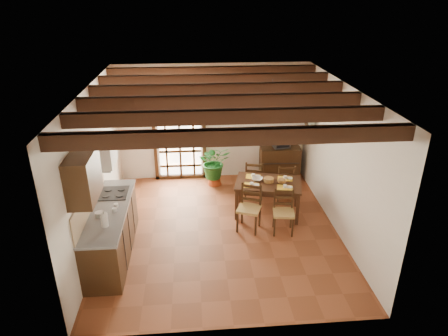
{
  "coord_description": "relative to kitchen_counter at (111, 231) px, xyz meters",
  "views": [
    {
      "loc": [
        -0.48,
        -6.62,
        4.33
      ],
      "look_at": [
        0.1,
        0.4,
        1.15
      ],
      "focal_mm": 32.0,
      "sensor_mm": 36.0,
      "label": 1
    }
  ],
  "objects": [
    {
      "name": "shelf_flowers",
      "position": [
        4.1,
        2.2,
        1.38
      ],
      "size": [
        0.14,
        0.14,
        0.36
      ],
      "color": "yellow",
      "rests_on": "shelf_vase"
    },
    {
      "name": "table_setting",
      "position": [
        2.98,
        1.18,
        0.24
      ],
      "size": [
        0.96,
        0.64,
        0.09
      ],
      "rotation": [
        0.0,
        0.0,
        -0.23
      ],
      "color": "yellow",
      "rests_on": "dining_table"
    },
    {
      "name": "ceiling_beams",
      "position": [
        1.96,
        0.6,
        2.22
      ],
      "size": [
        4.5,
        4.34,
        0.2
      ],
      "color": "black",
      "rests_on": "room_shell"
    },
    {
      "name": "chair_far_left",
      "position": [
        2.82,
        1.92,
        -0.19
      ],
      "size": [
        0.5,
        0.48,
        0.9
      ],
      "rotation": [
        0.0,
        0.0,
        2.9
      ],
      "color": "#B08D4A",
      "rests_on": "ground_plane"
    },
    {
      "name": "chair_far_right",
      "position": [
        3.46,
        1.76,
        -0.21
      ],
      "size": [
        0.4,
        0.38,
        0.85
      ],
      "rotation": [
        0.0,
        0.0,
        3.16
      ],
      "color": "#B08D4A",
      "rests_on": "ground_plane"
    },
    {
      "name": "shelf_vase",
      "position": [
        4.1,
        2.2,
        1.18
      ],
      "size": [
        0.15,
        0.15,
        0.15
      ],
      "primitive_type": "imported",
      "color": "#B2BFB2",
      "rests_on": "wall_shelf"
    },
    {
      "name": "potted_plant",
      "position": [
        1.96,
        2.6,
        0.1
      ],
      "size": [
        2.1,
        1.85,
        2.15
      ],
      "primitive_type": "imported",
      "rotation": [
        0.0,
        0.0,
        0.11
      ],
      "color": "#144C19",
      "rests_on": "ground_plane"
    },
    {
      "name": "plant_pot",
      "position": [
        1.96,
        2.6,
        -0.36
      ],
      "size": [
        0.34,
        0.34,
        0.21
      ],
      "primitive_type": "cone",
      "color": "#933515",
      "rests_on": "ground_plane"
    },
    {
      "name": "wall_shelf",
      "position": [
        4.1,
        2.2,
        1.04
      ],
      "size": [
        0.2,
        0.42,
        0.2
      ],
      "color": "#311E0F",
      "rests_on": "room_shell"
    },
    {
      "name": "upper_cabinet",
      "position": [
        -0.12,
        -0.7,
        1.38
      ],
      "size": [
        0.35,
        0.8,
        0.7
      ],
      "primitive_type": "cube",
      "color": "#311E0F",
      "rests_on": "room_shell"
    },
    {
      "name": "ground_plane",
      "position": [
        1.96,
        0.6,
        -0.47
      ],
      "size": [
        5.0,
        5.0,
        0.0
      ],
      "primitive_type": "plane",
      "color": "brown"
    },
    {
      "name": "french_door",
      "position": [
        1.16,
        3.05,
        0.7
      ],
      "size": [
        1.26,
        0.11,
        2.32
      ],
      "color": "white",
      "rests_on": "ground_plane"
    },
    {
      "name": "counter_items",
      "position": [
        0.0,
        0.09,
        0.49
      ],
      "size": [
        0.5,
        1.43,
        0.25
      ],
      "color": "black",
      "rests_on": "kitchen_counter"
    },
    {
      "name": "kitchen_counter",
      "position": [
        0.0,
        0.0,
        0.0
      ],
      "size": [
        0.64,
        2.25,
        1.38
      ],
      "color": "#311E0F",
      "rests_on": "ground_plane"
    },
    {
      "name": "dining_table",
      "position": [
        2.98,
        1.18,
        0.15
      ],
      "size": [
        1.48,
        1.13,
        0.72
      ],
      "rotation": [
        0.0,
        0.0,
        -0.23
      ],
      "color": "#351E11",
      "rests_on": "ground_plane"
    },
    {
      "name": "table_bowl",
      "position": [
        2.77,
        1.28,
        0.27
      ],
      "size": [
        0.29,
        0.29,
        0.05
      ],
      "primitive_type": "imported",
      "rotation": [
        0.0,
        0.0,
        -0.42
      ],
      "color": "white",
      "rests_on": "dining_table"
    },
    {
      "name": "room_shell",
      "position": [
        1.96,
        0.6,
        1.34
      ],
      "size": [
        4.52,
        5.02,
        2.81
      ],
      "color": "silver",
      "rests_on": "ground_plane"
    },
    {
      "name": "chair_near_right",
      "position": [
        3.15,
        0.45,
        -0.2
      ],
      "size": [
        0.45,
        0.43,
        0.86
      ],
      "rotation": [
        0.0,
        0.0,
        -0.15
      ],
      "color": "#B08D4A",
      "rests_on": "ground_plane"
    },
    {
      "name": "framed_picture",
      "position": [
        4.18,
        2.2,
        1.58
      ],
      "size": [
        0.03,
        0.32,
        0.32
      ],
      "color": "brown",
      "rests_on": "room_shell"
    },
    {
      "name": "chair_near_left",
      "position": [
        2.51,
        0.6,
        -0.19
      ],
      "size": [
        0.54,
        0.53,
        0.92
      ],
      "rotation": [
        0.0,
        0.0,
        -0.39
      ],
      "color": "#B08D4A",
      "rests_on": "ground_plane"
    },
    {
      "name": "crt_tv",
      "position": [
        3.58,
        2.82,
        0.53
      ],
      "size": [
        0.43,
        0.4,
        0.33
      ],
      "rotation": [
        0.0,
        0.0,
        0.12
      ],
      "color": "black",
      "rests_on": "sideboard"
    },
    {
      "name": "range_hood",
      "position": [
        -0.09,
        0.55,
        1.26
      ],
      "size": [
        0.38,
        0.6,
        0.54
      ],
      "color": "white",
      "rests_on": "room_shell"
    },
    {
      "name": "fuse_box",
      "position": [
        3.46,
        3.08,
        1.28
      ],
      "size": [
        0.25,
        0.03,
        0.32
      ],
      "primitive_type": "cube",
      "color": "white",
      "rests_on": "room_shell"
    },
    {
      "name": "pendant_lamp",
      "position": [
        2.98,
        1.28,
        1.6
      ],
      "size": [
        0.36,
        0.36,
        0.84
      ],
      "color": "black",
      "rests_on": "room_shell"
    },
    {
      "name": "sideboard",
      "position": [
        3.58,
        2.83,
        -0.07
      ],
      "size": [
        0.98,
        0.47,
        0.82
      ],
      "primitive_type": "cube",
      "rotation": [
        0.0,
        0.0,
        -0.04
      ],
      "color": "#311E0F",
      "rests_on": "ground_plane"
    }
  ]
}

